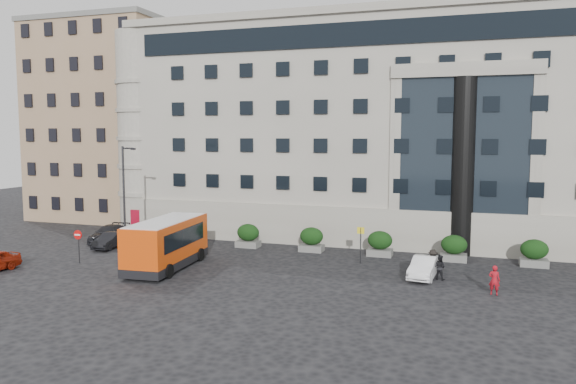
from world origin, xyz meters
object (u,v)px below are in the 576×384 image
Objects in this scene: street_lamp at (125,195)px; parked_car_c at (109,234)px; hedge_e at (534,253)px; bus_stop_sign at (361,239)px; hedge_a at (248,235)px; no_entry_sign at (78,240)px; pedestrian_c at (433,263)px; red_truck at (158,212)px; parked_car_d at (204,221)px; pedestrian_b at (440,267)px; white_taxi at (424,267)px; pedestrian_a at (494,280)px; hedge_d at (454,248)px; parked_car_b at (111,240)px; hedge_c at (380,243)px; hedge_b at (312,239)px; minibus at (167,242)px.

parked_car_c is (-3.85, 3.21, -3.70)m from street_lamp.
hedge_e is 0.73× the size of bus_stop_sign.
no_entry_sign is at bearing -135.52° from hedge_a.
hedge_e is 0.79× the size of no_entry_sign.
bus_stop_sign is 5.43m from pedestrian_c.
red_truck reaches higher than parked_car_d.
parked_car_d is 25.02m from pedestrian_c.
hedge_a is at bearing -31.48° from red_truck.
white_taxi is at bearing 8.25° from pedestrian_b.
pedestrian_a is at bearing 105.51° from pedestrian_c.
pedestrian_c is (14.48, -4.77, -0.09)m from hedge_a.
pedestrian_b is at bearing -96.87° from hedge_d.
pedestrian_a is at bearing -19.36° from parked_car_c.
parked_car_b is at bearing -90.18° from red_truck.
hedge_e is 31.09m from no_entry_sign.
pedestrian_b is (4.53, -5.56, -0.16)m from hedge_c.
hedge_d is 27.44m from parked_car_c.
red_truck is (-21.53, 5.08, 0.67)m from hedge_c.
white_taxi is at bearing -106.55° from hedge_d.
hedge_b is (5.20, 0.00, 0.00)m from hedge_a.
hedge_b is 0.73× the size of bus_stop_sign.
street_lamp is at bearing -148.84° from hedge_a.
pedestrian_b is at bearing 4.36° from minibus.
no_entry_sign reaches higher than hedge_b.
red_truck is 3.64× the size of pedestrian_a.
parked_car_d reaches higher than parked_car_b.
no_entry_sign reaches higher than hedge_e.
hedge_a is 9.94m from bus_stop_sign.
street_lamp is at bearing -165.33° from hedge_c.
parked_car_b is 0.92× the size of white_taxi.
street_lamp is 1.01× the size of minibus.
parked_car_b is at bearing 152.82° from street_lamp.
red_truck is 27.45m from pedestrian_c.
hedge_a is at bearing 44.48° from no_entry_sign.
red_truck is (-11.13, 5.08, 0.67)m from hedge_a.
hedge_b and hedge_c have the same top height.
bus_stop_sign is 0.54× the size of parked_car_d.
minibus reaches higher than parked_car_d.
hedge_c is at bearing 0.00° from hedge_a.
street_lamp is 4.81× the size of pedestrian_a.
parked_car_c is (-21.29, 1.21, -1.06)m from bus_stop_sign.
hedge_b is 15.60m from hedge_e.
pedestrian_c is at bearing 0.08° from street_lamp.
pedestrian_c is at bearing -18.24° from hedge_a.
minibus is (-7.71, -8.13, 0.85)m from hedge_b.
hedge_c is 0.23× the size of street_lamp.
red_truck is at bearing 119.09° from minibus.
pedestrian_a is (27.00, 0.83, -0.82)m from no_entry_sign.
pedestrian_c is (-6.32, -4.77, -0.09)m from hedge_e.
white_taxi is at bearing -141.63° from hedge_e.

